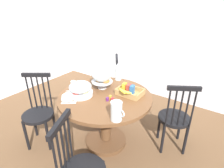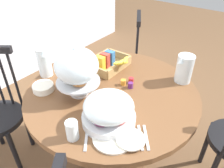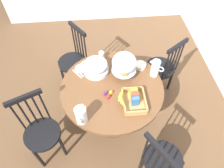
# 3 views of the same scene
# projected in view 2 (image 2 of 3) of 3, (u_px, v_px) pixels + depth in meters

# --- Properties ---
(ground_plane) EXTENTS (10.00, 10.00, 0.00)m
(ground_plane) POSITION_uv_depth(u_px,v_px,m) (118.00, 166.00, 1.85)
(ground_plane) COLOR brown
(dining_table) EXTENTS (1.16, 1.16, 0.74)m
(dining_table) POSITION_uv_depth(u_px,v_px,m) (112.00, 115.00, 1.61)
(dining_table) COLOR brown
(dining_table) RESTS_ON ground_plane
(windsor_chair_near_window) EXTENTS (0.46, 0.46, 0.97)m
(windsor_chair_near_window) POSITION_uv_depth(u_px,v_px,m) (123.00, 63.00, 2.37)
(windsor_chair_near_window) COLOR black
(windsor_chair_near_window) RESTS_ON ground_plane
(pastry_stand_with_dome) EXTENTS (0.28, 0.28, 0.34)m
(pastry_stand_with_dome) POSITION_uv_depth(u_px,v_px,m) (77.00, 68.00, 1.34)
(pastry_stand_with_dome) COLOR silver
(pastry_stand_with_dome) RESTS_ON dining_table
(fruit_platter_covered) EXTENTS (0.30, 0.30, 0.18)m
(fruit_platter_covered) POSITION_uv_depth(u_px,v_px,m) (109.00, 110.00, 1.19)
(fruit_platter_covered) COLOR silver
(fruit_platter_covered) RESTS_ON dining_table
(orange_juice_pitcher) EXTENTS (0.20, 0.11, 0.20)m
(orange_juice_pitcher) POSITION_uv_depth(u_px,v_px,m) (184.00, 70.00, 1.53)
(orange_juice_pitcher) COLOR silver
(orange_juice_pitcher) RESTS_ON dining_table
(milk_pitcher) EXTENTS (0.11, 0.17, 0.22)m
(milk_pitcher) POSITION_uv_depth(u_px,v_px,m) (45.00, 63.00, 1.59)
(milk_pitcher) COLOR silver
(milk_pitcher) RESTS_ON dining_table
(cereal_basket) EXTENTS (0.32, 0.30, 0.12)m
(cereal_basket) POSITION_uv_depth(u_px,v_px,m) (109.00, 63.00, 1.70)
(cereal_basket) COLOR tan
(cereal_basket) RESTS_ON dining_table
(china_plate_large) EXTENTS (0.22, 0.22, 0.01)m
(china_plate_large) POSITION_uv_depth(u_px,v_px,m) (113.00, 137.00, 1.14)
(china_plate_large) COLOR white
(china_plate_large) RESTS_ON dining_table
(china_plate_small) EXTENTS (0.15, 0.15, 0.01)m
(china_plate_small) POSITION_uv_depth(u_px,v_px,m) (131.00, 139.00, 1.11)
(china_plate_small) COLOR white
(china_plate_small) RESTS_ON china_plate_large
(cereal_bowl) EXTENTS (0.14, 0.14, 0.04)m
(cereal_bowl) POSITION_uv_depth(u_px,v_px,m) (43.00, 87.00, 1.47)
(cereal_bowl) COLOR white
(cereal_bowl) RESTS_ON dining_table
(drinking_glass) EXTENTS (0.06, 0.06, 0.11)m
(drinking_glass) POSITION_uv_depth(u_px,v_px,m) (72.00, 130.00, 1.11)
(drinking_glass) COLOR silver
(drinking_glass) RESTS_ON dining_table
(jam_jar_strawberry) EXTENTS (0.04, 0.04, 0.04)m
(jam_jar_strawberry) POSITION_uv_depth(u_px,v_px,m) (131.00, 80.00, 1.55)
(jam_jar_strawberry) COLOR #B7282D
(jam_jar_strawberry) RESTS_ON dining_table
(jam_jar_apricot) EXTENTS (0.04, 0.04, 0.04)m
(jam_jar_apricot) POSITION_uv_depth(u_px,v_px,m) (123.00, 82.00, 1.53)
(jam_jar_apricot) COLOR orange
(jam_jar_apricot) RESTS_ON dining_table
(jam_jar_grape) EXTENTS (0.04, 0.04, 0.04)m
(jam_jar_grape) POSITION_uv_depth(u_px,v_px,m) (131.00, 85.00, 1.50)
(jam_jar_grape) COLOR #5B2366
(jam_jar_grape) RESTS_ON dining_table
(table_knife) EXTENTS (0.14, 0.12, 0.01)m
(table_knife) POSITION_uv_depth(u_px,v_px,m) (140.00, 137.00, 1.14)
(table_knife) COLOR silver
(table_knife) RESTS_ON dining_table
(dinner_fork) EXTENTS (0.14, 0.12, 0.01)m
(dinner_fork) POSITION_uv_depth(u_px,v_px,m) (146.00, 137.00, 1.14)
(dinner_fork) COLOR silver
(dinner_fork) RESTS_ON dining_table
(soup_spoon) EXTENTS (0.14, 0.12, 0.01)m
(soup_spoon) POSITION_uv_depth(u_px,v_px,m) (86.00, 138.00, 1.14)
(soup_spoon) COLOR silver
(soup_spoon) RESTS_ON dining_table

